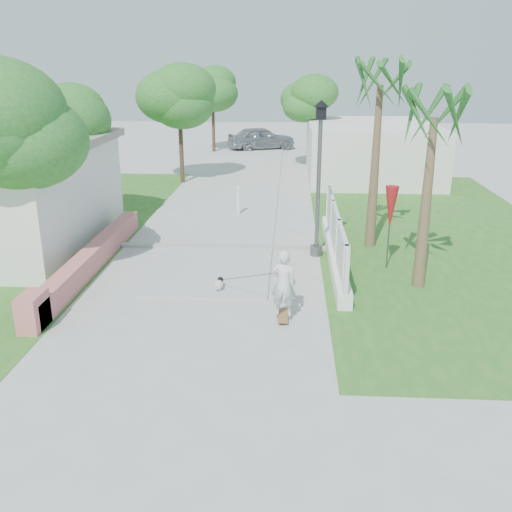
# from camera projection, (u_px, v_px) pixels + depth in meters

# --- Properties ---
(ground) EXTENTS (90.00, 90.00, 0.00)m
(ground) POSITION_uv_depth(u_px,v_px,m) (186.00, 337.00, 11.81)
(ground) COLOR #B7B7B2
(ground) RESTS_ON ground
(path_strip) EXTENTS (3.20, 36.00, 0.06)m
(path_strip) POSITION_uv_depth(u_px,v_px,m) (251.00, 168.00, 30.70)
(path_strip) COLOR #B7B7B2
(path_strip) RESTS_ON ground
(curb) EXTENTS (6.50, 0.25, 0.10)m
(curb) POSITION_uv_depth(u_px,v_px,m) (220.00, 247.00, 17.46)
(curb) COLOR #999993
(curb) RESTS_ON ground
(grass_left) EXTENTS (8.00, 20.00, 0.01)m
(grass_left) POSITION_uv_depth(u_px,v_px,m) (27.00, 227.00, 19.76)
(grass_left) COLOR #276620
(grass_left) RESTS_ON ground
(grass_right) EXTENTS (8.00, 20.00, 0.01)m
(grass_right) POSITION_uv_depth(u_px,v_px,m) (436.00, 233.00, 18.97)
(grass_right) COLOR #276620
(grass_right) RESTS_ON ground
(pink_wall) EXTENTS (0.45, 8.20, 0.80)m
(pink_wall) POSITION_uv_depth(u_px,v_px,m) (87.00, 263.00, 15.25)
(pink_wall) COLOR #CB686C
(pink_wall) RESTS_ON ground
(lattice_fence) EXTENTS (0.35, 7.00, 1.50)m
(lattice_fence) POSITION_uv_depth(u_px,v_px,m) (335.00, 243.00, 16.17)
(lattice_fence) COLOR white
(lattice_fence) RESTS_ON ground
(building_right) EXTENTS (6.00, 8.00, 2.60)m
(building_right) POSITION_uv_depth(u_px,v_px,m) (370.00, 150.00, 28.06)
(building_right) COLOR silver
(building_right) RESTS_ON ground
(street_lamp) EXTENTS (0.44, 0.44, 4.44)m
(street_lamp) POSITION_uv_depth(u_px,v_px,m) (319.00, 174.00, 16.06)
(street_lamp) COLOR #59595E
(street_lamp) RESTS_ON ground
(bollard) EXTENTS (0.14, 0.14, 1.09)m
(bollard) POSITION_uv_depth(u_px,v_px,m) (238.00, 200.00, 21.06)
(bollard) COLOR white
(bollard) RESTS_ON ground
(patio_umbrella) EXTENTS (0.36, 0.36, 2.30)m
(patio_umbrella) POSITION_uv_depth(u_px,v_px,m) (391.00, 209.00, 15.25)
(patio_umbrella) COLOR #59595E
(patio_umbrella) RESTS_ON ground
(tree_left_near) EXTENTS (3.60, 3.60, 5.28)m
(tree_left_near) POSITION_uv_depth(u_px,v_px,m) (17.00, 132.00, 13.65)
(tree_left_near) COLOR #4C3826
(tree_left_near) RESTS_ON ground
(tree_left_mid) EXTENTS (3.20, 3.20, 4.85)m
(tree_left_mid) POSITION_uv_depth(u_px,v_px,m) (64.00, 123.00, 19.00)
(tree_left_mid) COLOR #4C3826
(tree_left_mid) RESTS_ON ground
(tree_path_left) EXTENTS (3.40, 3.40, 5.23)m
(tree_path_left) POSITION_uv_depth(u_px,v_px,m) (180.00, 99.00, 25.85)
(tree_path_left) COLOR #4C3826
(tree_path_left) RESTS_ON ground
(tree_path_right) EXTENTS (3.00, 3.00, 4.79)m
(tree_path_right) POSITION_uv_depth(u_px,v_px,m) (313.00, 101.00, 29.38)
(tree_path_right) COLOR #4C3826
(tree_path_right) RESTS_ON ground
(tree_path_far) EXTENTS (3.20, 3.20, 5.17)m
(tree_path_far) POSITION_uv_depth(u_px,v_px,m) (213.00, 89.00, 35.29)
(tree_path_far) COLOR #4C3826
(tree_path_far) RESTS_ON ground
(palm_far) EXTENTS (1.80, 1.80, 5.30)m
(palm_far) POSITION_uv_depth(u_px,v_px,m) (380.00, 96.00, 16.25)
(palm_far) COLOR brown
(palm_far) RESTS_ON ground
(palm_near) EXTENTS (1.80, 1.80, 4.70)m
(palm_near) POSITION_uv_depth(u_px,v_px,m) (433.00, 128.00, 13.25)
(palm_near) COLOR brown
(palm_near) RESTS_ON ground
(skateboarder) EXTENTS (1.91, 2.07, 1.61)m
(skateboarder) POSITION_uv_depth(u_px,v_px,m) (250.00, 278.00, 13.17)
(skateboarder) COLOR olive
(skateboarder) RESTS_ON ground
(dog) EXTENTS (0.27, 0.50, 0.34)m
(dog) POSITION_uv_depth(u_px,v_px,m) (219.00, 284.00, 14.12)
(dog) COLOR silver
(dog) RESTS_ON ground
(parked_car) EXTENTS (4.66, 3.16, 1.47)m
(parked_car) POSITION_uv_depth(u_px,v_px,m) (261.00, 138.00, 37.07)
(parked_car) COLOR #B1B3B9
(parked_car) RESTS_ON ground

